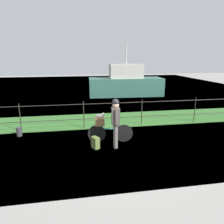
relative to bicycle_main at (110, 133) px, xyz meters
The scene contains 11 objects.
ground_plane 0.78m from the bicycle_main, 52.04° to the right, with size 60.00×60.00×0.00m, color #9E9993.
grass_strip 2.78m from the bicycle_main, 81.04° to the left, with size 27.00×2.40×0.03m, color #38702D.
harbor_water 11.94m from the bicycle_main, 87.93° to the left, with size 30.00×30.00×0.00m, color slate.
iron_fence 1.78m from the bicycle_main, 75.69° to the left, with size 18.04×0.04×1.19m.
bicycle_main is the anchor object (origin of this frame).
wooden_crate 0.57m from the bicycle_main, behind, with size 0.32×0.29×0.28m, color brown.
terrier_dog 0.74m from the bicycle_main, behind, with size 0.32×0.17×0.18m.
cyclist_person 0.82m from the bicycle_main, 75.67° to the right, with size 0.30×0.54×1.68m.
backpack_on_paving 0.75m from the bicycle_main, 140.73° to the right, with size 0.28×0.18×0.40m, color olive.
mooring_bollard 3.60m from the bicycle_main, 160.74° to the left, with size 0.20×0.20×0.35m, color #38383D.
moored_boat_near 9.65m from the bicycle_main, 73.32° to the left, with size 5.76×2.19×4.04m.
Camera 1 is at (-1.60, -6.68, 3.03)m, focal length 34.52 mm.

